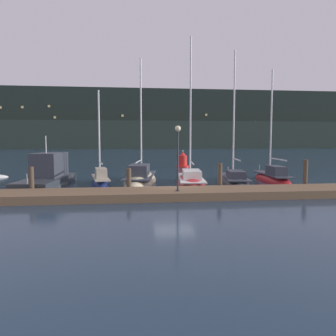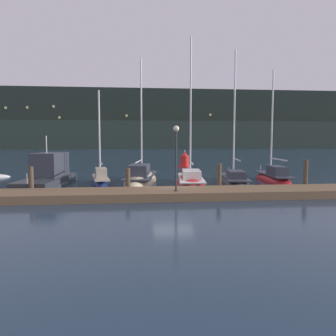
{
  "view_description": "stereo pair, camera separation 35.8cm",
  "coord_description": "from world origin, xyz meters",
  "px_view_note": "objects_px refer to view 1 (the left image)",
  "views": [
    {
      "loc": [
        -2.77,
        -20.16,
        3.27
      ],
      "look_at": [
        0.0,
        3.32,
        1.2
      ],
      "focal_mm": 35.0,
      "sensor_mm": 36.0,
      "label": 1
    },
    {
      "loc": [
        -2.41,
        -20.2,
        3.27
      ],
      "look_at": [
        0.0,
        3.32,
        1.2
      ],
      "focal_mm": 35.0,
      "sensor_mm": 36.0,
      "label": 2
    }
  ],
  "objects_px": {
    "sailboat_berth_3": "(140,181)",
    "dock_lamppost": "(178,147)",
    "sailboat_berth_6": "(272,180)",
    "channel_buoy": "(183,161)",
    "motorboat_berth_1": "(47,181)",
    "sailboat_berth_5": "(234,182)",
    "sailboat_berth_2": "(101,183)",
    "sailboat_berth_4": "(191,184)"
  },
  "relations": [
    {
      "from": "sailboat_berth_3",
      "to": "dock_lamppost",
      "type": "distance_m",
      "value": 7.91
    },
    {
      "from": "sailboat_berth_6",
      "to": "channel_buoy",
      "type": "height_order",
      "value": "sailboat_berth_6"
    },
    {
      "from": "motorboat_berth_1",
      "to": "sailboat_berth_3",
      "type": "height_order",
      "value": "sailboat_berth_3"
    },
    {
      "from": "channel_buoy",
      "to": "dock_lamppost",
      "type": "bearing_deg",
      "value": -100.03
    },
    {
      "from": "sailboat_berth_5",
      "to": "channel_buoy",
      "type": "bearing_deg",
      "value": 95.52
    },
    {
      "from": "sailboat_berth_2",
      "to": "sailboat_berth_3",
      "type": "xyz_separation_m",
      "value": [
        2.89,
        1.07,
        -0.03
      ]
    },
    {
      "from": "motorboat_berth_1",
      "to": "sailboat_berth_2",
      "type": "height_order",
      "value": "sailboat_berth_2"
    },
    {
      "from": "sailboat_berth_5",
      "to": "dock_lamppost",
      "type": "height_order",
      "value": "sailboat_berth_5"
    },
    {
      "from": "motorboat_berth_1",
      "to": "sailboat_berth_4",
      "type": "distance_m",
      "value": 10.13
    },
    {
      "from": "motorboat_berth_1",
      "to": "sailboat_berth_2",
      "type": "distance_m",
      "value": 3.67
    },
    {
      "from": "sailboat_berth_2",
      "to": "channel_buoy",
      "type": "bearing_deg",
      "value": 60.37
    },
    {
      "from": "motorboat_berth_1",
      "to": "sailboat_berth_4",
      "type": "xyz_separation_m",
      "value": [
        10.11,
        -0.56,
        -0.28
      ]
    },
    {
      "from": "sailboat_berth_4",
      "to": "motorboat_berth_1",
      "type": "bearing_deg",
      "value": 176.83
    },
    {
      "from": "sailboat_berth_3",
      "to": "dock_lamppost",
      "type": "height_order",
      "value": "sailboat_berth_3"
    },
    {
      "from": "sailboat_berth_3",
      "to": "sailboat_berth_5",
      "type": "bearing_deg",
      "value": -10.27
    },
    {
      "from": "sailboat_berth_6",
      "to": "dock_lamppost",
      "type": "bearing_deg",
      "value": -142.19
    },
    {
      "from": "sailboat_berth_4",
      "to": "sailboat_berth_3",
      "type": "bearing_deg",
      "value": 153.38
    },
    {
      "from": "motorboat_berth_1",
      "to": "sailboat_berth_6",
      "type": "bearing_deg",
      "value": 1.84
    },
    {
      "from": "sailboat_berth_2",
      "to": "sailboat_berth_4",
      "type": "relative_size",
      "value": 0.64
    },
    {
      "from": "sailboat_berth_4",
      "to": "dock_lamppost",
      "type": "bearing_deg",
      "value": -107.88
    },
    {
      "from": "sailboat_berth_3",
      "to": "channel_buoy",
      "type": "height_order",
      "value": "sailboat_berth_3"
    },
    {
      "from": "motorboat_berth_1",
      "to": "dock_lamppost",
      "type": "xyz_separation_m",
      "value": [
        8.36,
        -5.98,
        2.49
      ]
    },
    {
      "from": "sailboat_berth_6",
      "to": "sailboat_berth_3",
      "type": "bearing_deg",
      "value": 176.17
    },
    {
      "from": "sailboat_berth_5",
      "to": "sailboat_berth_6",
      "type": "bearing_deg",
      "value": 10.03
    },
    {
      "from": "motorboat_berth_1",
      "to": "sailboat_berth_3",
      "type": "relative_size",
      "value": 0.75
    },
    {
      "from": "sailboat_berth_2",
      "to": "sailboat_berth_3",
      "type": "bearing_deg",
      "value": 20.32
    },
    {
      "from": "sailboat_berth_4",
      "to": "channel_buoy",
      "type": "distance_m",
      "value": 15.61
    },
    {
      "from": "sailboat_berth_5",
      "to": "channel_buoy",
      "type": "height_order",
      "value": "sailboat_berth_5"
    },
    {
      "from": "sailboat_berth_5",
      "to": "sailboat_berth_4",
      "type": "bearing_deg",
      "value": -171.25
    },
    {
      "from": "sailboat_berth_3",
      "to": "sailboat_berth_6",
      "type": "bearing_deg",
      "value": -3.83
    },
    {
      "from": "sailboat_berth_3",
      "to": "sailboat_berth_6",
      "type": "distance_m",
      "value": 10.23
    },
    {
      "from": "sailboat_berth_5",
      "to": "sailboat_berth_3",
      "type": "bearing_deg",
      "value": 169.73
    },
    {
      "from": "sailboat_berth_5",
      "to": "sailboat_berth_2",
      "type": "bearing_deg",
      "value": 178.91
    },
    {
      "from": "sailboat_berth_3",
      "to": "motorboat_berth_1",
      "type": "bearing_deg",
      "value": -169.44
    },
    {
      "from": "motorboat_berth_1",
      "to": "sailboat_berth_2",
      "type": "xyz_separation_m",
      "value": [
        3.66,
        0.15,
        -0.22
      ]
    },
    {
      "from": "motorboat_berth_1",
      "to": "dock_lamppost",
      "type": "height_order",
      "value": "dock_lamppost"
    },
    {
      "from": "sailboat_berth_6",
      "to": "sailboat_berth_4",
      "type": "bearing_deg",
      "value": -170.62
    },
    {
      "from": "sailboat_berth_4",
      "to": "dock_lamppost",
      "type": "xyz_separation_m",
      "value": [
        -1.75,
        -5.42,
        2.76
      ]
    },
    {
      "from": "sailboat_berth_2",
      "to": "sailboat_berth_4",
      "type": "bearing_deg",
      "value": -6.28
    },
    {
      "from": "sailboat_berth_3",
      "to": "dock_lamppost",
      "type": "bearing_deg",
      "value": -75.91
    },
    {
      "from": "motorboat_berth_1",
      "to": "channel_buoy",
      "type": "bearing_deg",
      "value": 51.04
    },
    {
      "from": "dock_lamppost",
      "to": "sailboat_berth_2",
      "type": "bearing_deg",
      "value": 127.5
    }
  ]
}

